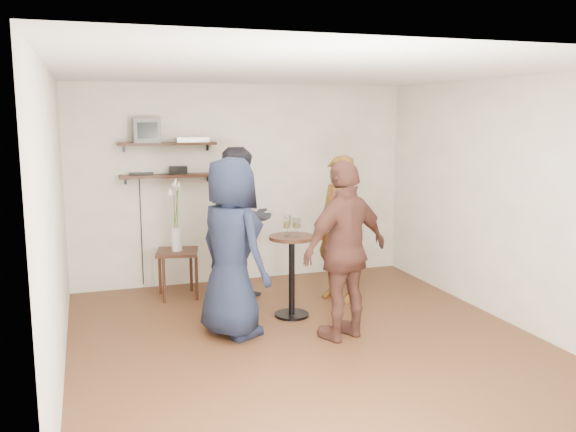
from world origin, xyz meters
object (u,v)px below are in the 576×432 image
Objects in this scene: person_navy at (232,248)px; person_brown at (345,251)px; person_dark at (241,225)px; dvd_deck at (192,140)px; crt_monitor at (146,130)px; side_table at (177,258)px; radio at (178,170)px; drinks_table at (292,265)px; person_plaid at (340,229)px.

person_brown is (1.04, -0.43, -0.01)m from person_navy.
dvd_deck is at bearing 91.01° from person_dark.
crt_monitor is at bearing 180.00° from dvd_deck.
side_table is 2.38m from person_brown.
radio is 2.02m from person_navy.
drinks_table is at bearing -57.52° from radio.
dvd_deck is 0.44× the size of drinks_table.
person_plaid is 1.17m from person_dark.
person_brown is at bearing -93.37° from person_dark.
radio is 0.13× the size of person_plaid.
radio is 0.12× the size of person_brown.
person_dark is (0.71, -0.37, 0.43)m from side_table.
drinks_table is 0.52× the size of person_plaid.
radio is 2.17m from person_plaid.
person_dark is 1.17m from person_navy.
person_plaid is 0.95× the size of person_dark.
dvd_deck is 1.50m from side_table.
person_navy is (0.04, -1.91, -0.99)m from dvd_deck.
dvd_deck reaches higher than person_dark.
person_plaid is (1.54, -1.15, -1.03)m from dvd_deck.
person_plaid is 0.96× the size of person_navy.
person_navy is at bearing -72.51° from crt_monitor.
dvd_deck is 1.33m from person_dark.
person_navy is (0.60, -1.91, -1.11)m from crt_monitor.
person_navy is at bearing -77.35° from side_table.
side_table is at bearing -74.21° from person_brown.
crt_monitor is 0.55× the size of side_table.
person_brown is at bearing -69.91° from drinks_table.
radio is (0.37, 0.00, -0.50)m from crt_monitor.
radio is at bearing -151.80° from person_plaid.
side_table is (0.27, -0.43, -1.53)m from crt_monitor.
person_navy reaches higher than side_table.
dvd_deck is at bearing 0.00° from crt_monitor.
drinks_table is (0.99, -1.55, -0.93)m from radio.
person_dark is at bearing -44.36° from person_navy.
person_navy is (-1.50, -0.76, 0.03)m from person_plaid.
crt_monitor is at bearing 113.96° from person_dark.
dvd_deck is 2.18m from person_plaid.
person_dark reaches higher than drinks_table.
person_navy reaches higher than person_brown.
person_brown is at bearing -54.82° from crt_monitor.
drinks_table is at bearing -62.64° from dvd_deck.
drinks_table is (1.09, -1.11, 0.10)m from side_table.
person_dark is (-0.38, 0.75, 0.34)m from drinks_table.
side_table is 0.32× the size of person_dark.
crt_monitor is 0.18× the size of person_plaid.
crt_monitor is 0.17× the size of person_dark.
dvd_deck is 1.82× the size of radio.
person_navy is (0.23, -1.91, -0.61)m from radio.
radio is (-0.18, 0.00, -0.38)m from dvd_deck.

